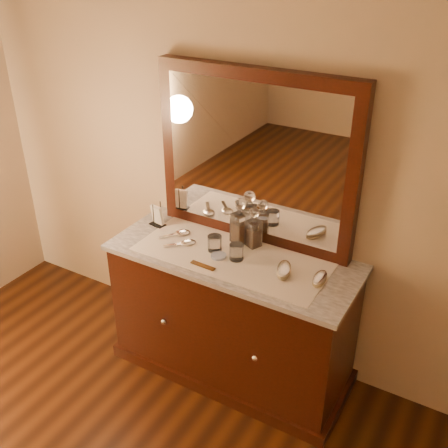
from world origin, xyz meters
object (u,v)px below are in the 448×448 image
at_px(napkin_rack, 157,216).
at_px(decanter_right, 254,231).
at_px(pin_dish, 219,256).
at_px(hand_mirror_inner, 185,243).
at_px(mirror_frame, 255,159).
at_px(decanter_left, 240,225).
at_px(brush_far, 320,279).
at_px(comb, 203,266).
at_px(brush_near, 284,270).
at_px(hand_mirror_outer, 180,233).
at_px(dresser_cabinet, 232,317).

relative_size(napkin_rack, decanter_right, 0.62).
distance_m(pin_dish, hand_mirror_inner, 0.24).
bearing_deg(mirror_frame, decanter_left, -110.86).
xyz_separation_m(pin_dish, brush_far, (0.58, 0.06, 0.01)).
xyz_separation_m(comb, napkin_rack, (-0.50, 0.26, 0.05)).
height_order(napkin_rack, brush_near, napkin_rack).
bearing_deg(napkin_rack, mirror_frame, 16.50).
relative_size(comb, brush_far, 0.99).
relative_size(comb, hand_mirror_outer, 0.79).
height_order(brush_far, hand_mirror_outer, brush_far).
bearing_deg(hand_mirror_inner, dresser_cabinet, 7.41).
relative_size(dresser_cabinet, mirror_frame, 1.17).
bearing_deg(hand_mirror_outer, brush_far, -2.78).
relative_size(hand_mirror_outer, hand_mirror_inner, 1.09).
distance_m(napkin_rack, decanter_right, 0.64).
bearing_deg(mirror_frame, decanter_right, -61.23).
relative_size(dresser_cabinet, napkin_rack, 9.16).
xyz_separation_m(dresser_cabinet, hand_mirror_outer, (-0.39, 0.04, 0.45)).
bearing_deg(brush_near, decanter_left, 153.95).
distance_m(comb, hand_mirror_inner, 0.26).
bearing_deg(decanter_left, dresser_cabinet, -75.98).
distance_m(comb, brush_near, 0.44).
bearing_deg(napkin_rack, pin_dish, -14.55).
bearing_deg(pin_dish, mirror_frame, 79.48).
distance_m(napkin_rack, brush_near, 0.91).
height_order(napkin_rack, decanter_left, decanter_left).
height_order(dresser_cabinet, decanter_right, decanter_right).
xyz_separation_m(mirror_frame, brush_far, (0.52, -0.25, -0.48)).
relative_size(mirror_frame, hand_mirror_outer, 6.36).
distance_m(decanter_right, hand_mirror_inner, 0.41).
xyz_separation_m(mirror_frame, pin_dish, (-0.06, -0.31, -0.49)).
height_order(mirror_frame, napkin_rack, mirror_frame).
xyz_separation_m(decanter_left, brush_near, (0.36, -0.18, -0.09)).
distance_m(decanter_left, brush_far, 0.58).
height_order(dresser_cabinet, pin_dish, pin_dish).
relative_size(dresser_cabinet, decanter_right, 5.67).
relative_size(brush_far, hand_mirror_outer, 0.80).
distance_m(dresser_cabinet, brush_near, 0.57).
relative_size(dresser_cabinet, brush_near, 7.67).
bearing_deg(brush_near, pin_dish, -175.27).
relative_size(decanter_right, hand_mirror_inner, 1.42).
bearing_deg(decanter_left, brush_near, -26.05).
relative_size(comb, decanter_right, 0.61).
bearing_deg(dresser_cabinet, comb, -114.43).
relative_size(decanter_left, hand_mirror_outer, 1.49).
distance_m(dresser_cabinet, pin_dish, 0.46).
xyz_separation_m(mirror_frame, comb, (-0.08, -0.43, -0.49)).
relative_size(napkin_rack, decanter_left, 0.54).
xyz_separation_m(comb, brush_far, (0.60, 0.18, 0.02)).
relative_size(dresser_cabinet, pin_dish, 16.10).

